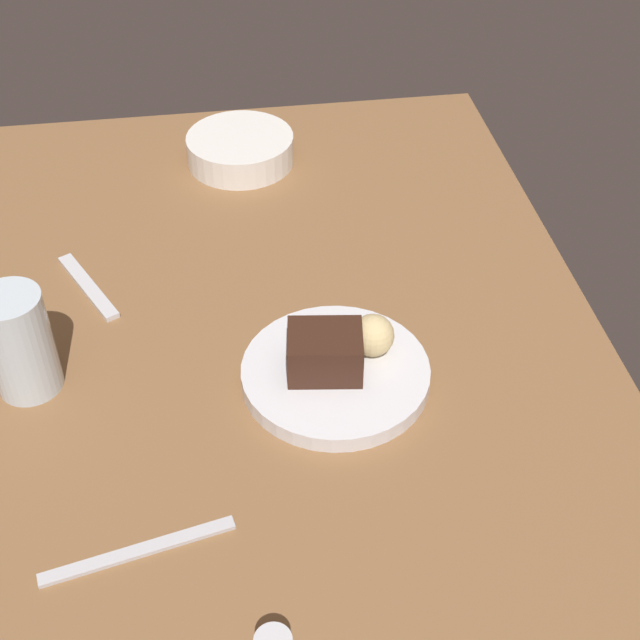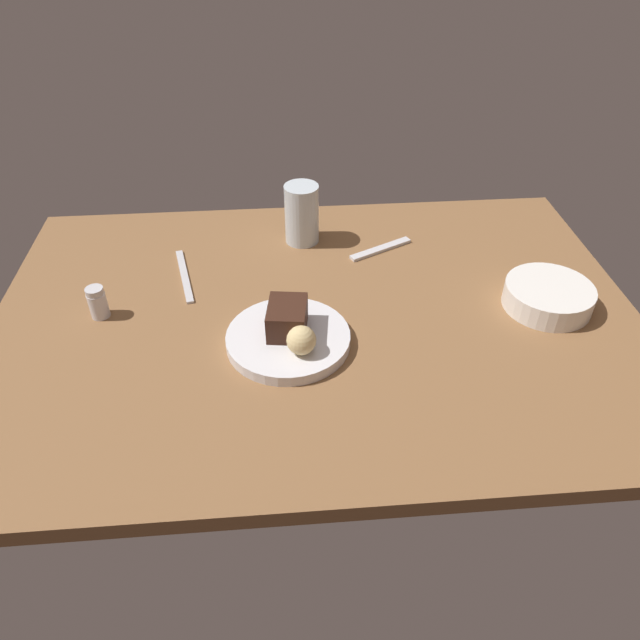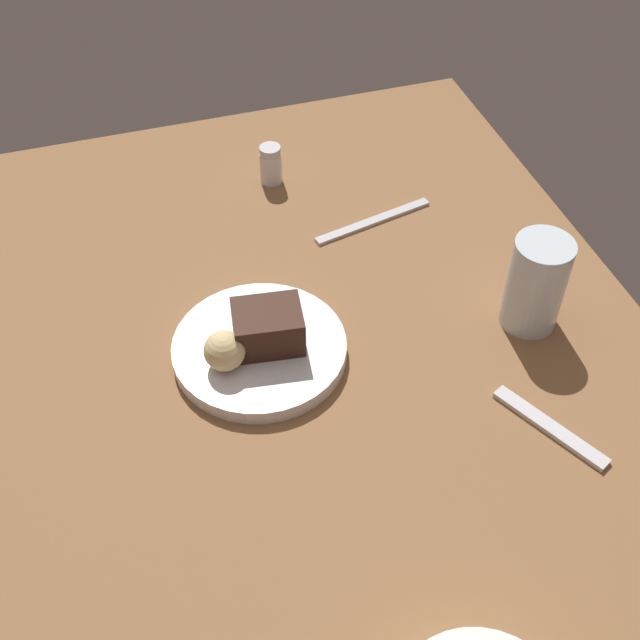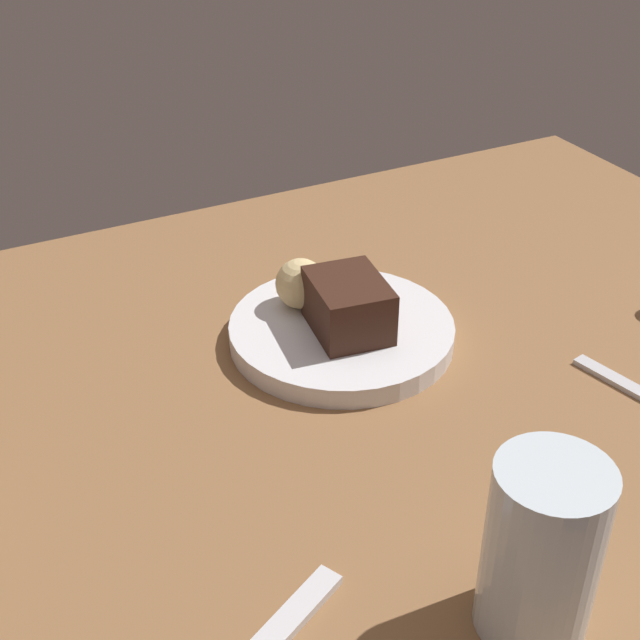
% 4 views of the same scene
% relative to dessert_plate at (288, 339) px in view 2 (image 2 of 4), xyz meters
% --- Properties ---
extents(dining_table, '(1.20, 0.84, 0.03)m').
position_rel_dessert_plate_xyz_m(dining_table, '(0.06, 0.08, -0.03)').
color(dining_table, brown).
rests_on(dining_table, ground).
extents(dessert_plate, '(0.22, 0.22, 0.02)m').
position_rel_dessert_plate_xyz_m(dessert_plate, '(0.00, 0.00, 0.00)').
color(dessert_plate, silver).
rests_on(dessert_plate, dining_table).
extents(chocolate_cake_slice, '(0.08, 0.09, 0.05)m').
position_rel_dessert_plate_xyz_m(chocolate_cake_slice, '(0.00, 0.01, 0.04)').
color(chocolate_cake_slice, '#381E14').
rests_on(chocolate_cake_slice, dessert_plate).
extents(bread_roll, '(0.05, 0.05, 0.05)m').
position_rel_dessert_plate_xyz_m(bread_roll, '(0.02, -0.05, 0.04)').
color(bread_roll, '#DBC184').
rests_on(bread_roll, dessert_plate).
extents(salt_shaker, '(0.03, 0.03, 0.06)m').
position_rel_dessert_plate_xyz_m(salt_shaker, '(-0.34, 0.11, 0.02)').
color(salt_shaker, silver).
rests_on(salt_shaker, dining_table).
extents(water_glass, '(0.07, 0.07, 0.13)m').
position_rel_dessert_plate_xyz_m(water_glass, '(0.05, 0.35, 0.05)').
color(water_glass, silver).
rests_on(water_glass, dining_table).
extents(side_bowl, '(0.16, 0.16, 0.04)m').
position_rel_dessert_plate_xyz_m(side_bowl, '(0.49, 0.07, 0.01)').
color(side_bowl, white).
rests_on(side_bowl, dining_table).
extents(dessert_spoon, '(0.14, 0.08, 0.01)m').
position_rel_dessert_plate_xyz_m(dessert_spoon, '(0.21, 0.29, -0.01)').
color(dessert_spoon, silver).
rests_on(dessert_spoon, dining_table).
extents(butter_knife, '(0.05, 0.19, 0.01)m').
position_rel_dessert_plate_xyz_m(butter_knife, '(-0.20, 0.22, -0.01)').
color(butter_knife, silver).
rests_on(butter_knife, dining_table).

